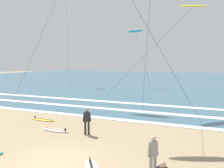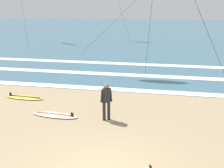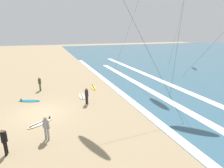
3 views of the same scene
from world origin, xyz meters
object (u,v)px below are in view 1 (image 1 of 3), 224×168
object	(u,v)px
surfboard_left_pile	(55,130)
surfboard_right_spare	(43,120)
surfer_left_near	(153,152)
kite_yellow_high_right	(193,7)
surfer_left_far	(87,119)
kite_cyan_far_left	(135,31)

from	to	relation	value
surfboard_left_pile	surfboard_right_spare	size ratio (longest dim) A/B	1.00
surfer_left_near	kite_yellow_high_right	distance (m)	20.07
surfer_left_far	kite_cyan_far_left	size ratio (longest dim) A/B	0.16
surfboard_left_pile	surfboard_right_spare	bearing A→B (deg)	142.87
surfer_left_far	surfboard_left_pile	distance (m)	2.47
kite_yellow_high_right	kite_cyan_far_left	distance (m)	17.57
surfer_left_far	kite_yellow_high_right	world-z (taller)	kite_yellow_high_right
kite_yellow_high_right	surfboard_left_pile	bearing A→B (deg)	-115.92
surfboard_right_spare	kite_cyan_far_left	xyz separation A→B (m)	(-1.25, 26.34, 9.67)
surfer_left_near	kite_cyan_far_left	distance (m)	34.76
surfer_left_far	kite_cyan_far_left	xyz separation A→B (m)	(-6.05, 28.18, 8.75)
surfer_left_near	surfboard_left_pile	size ratio (longest dim) A/B	0.75
surfboard_left_pile	surfer_left_near	bearing A→B (deg)	-26.42
surfboard_right_spare	kite_yellow_high_right	distance (m)	18.54
surfer_left_near	surfboard_left_pile	xyz separation A→B (m)	(-7.20, 3.58, -0.91)
surfer_left_near	surfboard_left_pile	world-z (taller)	surfer_left_near
surfer_left_near	surfboard_right_spare	distance (m)	11.17
surfer_left_near	kite_cyan_far_left	world-z (taller)	kite_cyan_far_left
surfboard_left_pile	kite_yellow_high_right	bearing A→B (deg)	64.08
surfer_left_far	surfboard_right_spare	xyz separation A→B (m)	(-4.80, 1.85, -0.91)
surfer_left_near	surfboard_left_pile	bearing A→B (deg)	153.58
surfboard_left_pile	kite_yellow_high_right	distance (m)	18.80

